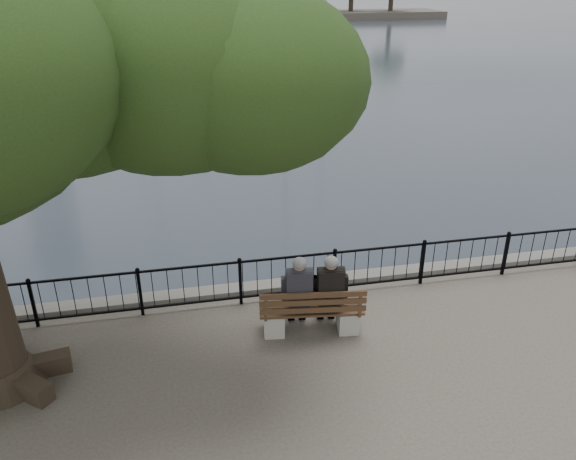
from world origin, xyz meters
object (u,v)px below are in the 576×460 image
object	(u,v)px
bench	(311,316)
person_left	(298,295)
lion_monument	(207,24)
person_right	(329,294)

from	to	relation	value
bench	person_left	size ratio (longest dim) A/B	1.23
bench	person_left	world-z (taller)	person_left
person_left	lion_monument	xyz separation A→B (m)	(2.04, 48.55, 0.57)
person_left	person_right	size ratio (longest dim) A/B	1.00
bench	person_right	xyz separation A→B (m)	(0.35, 0.07, 0.40)
bench	lion_monument	size ratio (longest dim) A/B	0.22
bench	lion_monument	world-z (taller)	lion_monument
person_left	person_right	distance (m)	0.58
lion_monument	bench	bearing A→B (deg)	-92.13
bench	person_right	world-z (taller)	person_right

